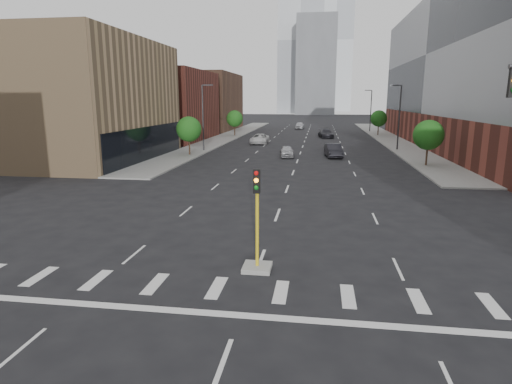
% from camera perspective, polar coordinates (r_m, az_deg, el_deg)
% --- Properties ---
extents(sidewalk_left_far, '(5.00, 92.00, 0.15)m').
position_cam_1_polar(sidewalk_left_far, '(84.15, -3.66, 7.45)').
color(sidewalk_left_far, gray).
rests_on(sidewalk_left_far, ground).
extents(sidewalk_right_far, '(5.00, 92.00, 0.15)m').
position_cam_1_polar(sidewalk_right_far, '(83.27, 17.14, 6.88)').
color(sidewalk_right_far, gray).
rests_on(sidewalk_right_far, ground).
extents(building_left_mid, '(20.00, 24.00, 14.00)m').
position_cam_1_polar(building_left_mid, '(56.59, -24.06, 11.10)').
color(building_left_mid, tan).
rests_on(building_left_mid, ground).
extents(building_left_far_a, '(20.00, 22.00, 12.00)m').
position_cam_1_polar(building_left_far_a, '(79.85, -13.92, 11.12)').
color(building_left_far_a, brown).
rests_on(building_left_far_a, ground).
extents(building_left_far_b, '(20.00, 24.00, 13.00)m').
position_cam_1_polar(building_left_far_b, '(104.40, -8.48, 11.81)').
color(building_left_far_b, brown).
rests_on(building_left_far_b, ground).
extents(building_right_main, '(24.00, 70.00, 22.00)m').
position_cam_1_polar(building_right_main, '(73.29, 30.98, 13.61)').
color(building_right_main, brown).
rests_on(building_right_main, ground).
extents(tower_left, '(22.00, 22.00, 70.00)m').
position_cam_1_polar(tower_left, '(229.94, 6.04, 19.19)').
color(tower_left, '#B2B7BC').
rests_on(tower_left, ground).
extents(tower_right, '(20.00, 20.00, 80.00)m').
position_cam_1_polar(tower_right, '(270.12, 10.50, 19.09)').
color(tower_right, '#B2B7BC').
rests_on(tower_right, ground).
extents(tower_mid, '(18.00, 18.00, 44.00)m').
position_cam_1_polar(tower_mid, '(208.56, 8.00, 16.27)').
color(tower_mid, slate).
rests_on(tower_mid, ground).
extents(median_traffic_signal, '(1.20, 1.20, 4.40)m').
position_cam_1_polar(median_traffic_signal, '(18.24, 0.14, -7.53)').
color(median_traffic_signal, '#999993').
rests_on(median_traffic_signal, ground).
extents(streetlight_right_a, '(1.60, 0.22, 9.07)m').
position_cam_1_polar(streetlight_right_a, '(63.99, 18.50, 9.76)').
color(streetlight_right_a, '#2D2D30').
rests_on(streetlight_right_a, ground).
extents(streetlight_right_b, '(1.60, 0.22, 9.07)m').
position_cam_1_polar(streetlight_right_b, '(98.65, 15.01, 10.65)').
color(streetlight_right_b, '#2D2D30').
rests_on(streetlight_right_b, ground).
extents(streetlight_left, '(1.60, 0.22, 9.07)m').
position_cam_1_polar(streetlight_left, '(60.18, -7.02, 10.17)').
color(streetlight_left, '#2D2D30').
rests_on(streetlight_left, ground).
extents(tree_left_near, '(3.20, 3.20, 4.85)m').
position_cam_1_polar(tree_left_near, '(55.64, -8.94, 8.28)').
color(tree_left_near, '#382619').
rests_on(tree_left_near, ground).
extents(tree_left_far, '(3.20, 3.20, 4.85)m').
position_cam_1_polar(tree_left_far, '(84.71, -2.87, 9.74)').
color(tree_left_far, '#382619').
rests_on(tree_left_far, ground).
extents(tree_right_near, '(3.20, 3.20, 4.85)m').
position_cam_1_polar(tree_right_near, '(49.52, 22.01, 7.06)').
color(tree_right_near, '#382619').
rests_on(tree_right_near, ground).
extents(tree_right_far, '(3.20, 3.20, 4.85)m').
position_cam_1_polar(tree_right_far, '(88.85, 16.06, 9.41)').
color(tree_right_far, '#382619').
rests_on(tree_right_far, ground).
extents(car_near_left, '(2.08, 4.29, 1.41)m').
position_cam_1_polar(car_near_left, '(54.04, 4.14, 5.41)').
color(car_near_left, '#A9A9AE').
rests_on(car_near_left, ground).
extents(car_mid_right, '(2.40, 5.28, 1.68)m').
position_cam_1_polar(car_mid_right, '(54.60, 10.29, 5.46)').
color(car_mid_right, black).
rests_on(car_mid_right, ground).
extents(car_far_left, '(2.66, 5.73, 1.59)m').
position_cam_1_polar(car_far_left, '(70.18, 0.49, 7.10)').
color(car_far_left, silver).
rests_on(car_far_left, ground).
extents(car_deep_right, '(3.18, 5.92, 1.63)m').
position_cam_1_polar(car_deep_right, '(82.03, 9.30, 7.71)').
color(car_deep_right, black).
rests_on(car_deep_right, ground).
extents(car_distant, '(2.23, 5.07, 1.70)m').
position_cam_1_polar(car_distant, '(105.52, 5.84, 8.81)').
color(car_distant, silver).
rests_on(car_distant, ground).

